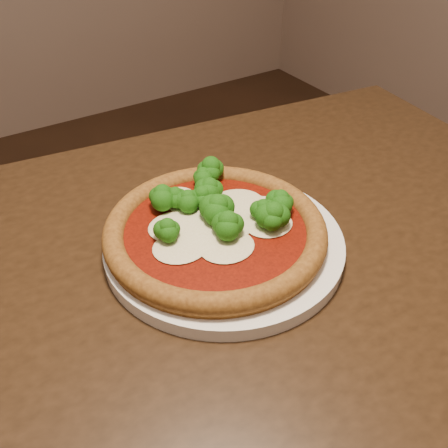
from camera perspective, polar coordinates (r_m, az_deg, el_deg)
dining_table at (r=0.68m, az=-0.38°, el=-12.98°), size 1.22×0.94×0.75m
plate at (r=0.65m, az=0.00°, el=-2.17°), size 0.31×0.31×0.02m
pizza at (r=0.64m, az=-0.98°, el=-0.06°), size 0.28×0.28×0.06m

